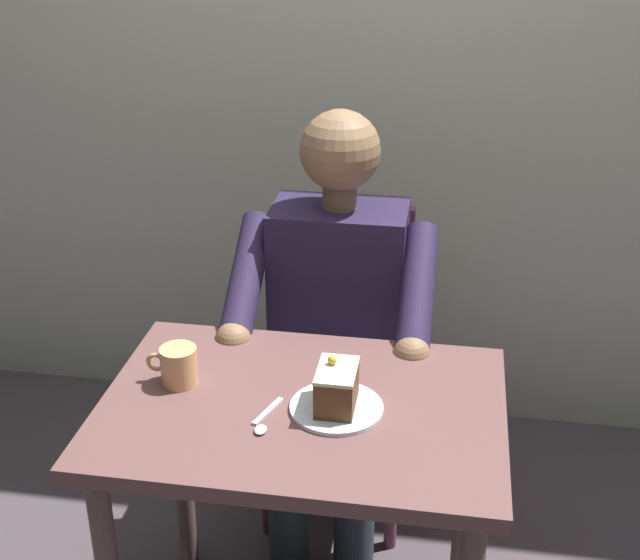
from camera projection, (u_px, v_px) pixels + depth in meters
name	position (u px, v px, depth m)	size (l,w,h in m)	color
dining_table	(302.00, 447.00, 1.90)	(0.87, 0.61, 0.74)	brown
chair	(343.00, 347.00, 2.53)	(0.42, 0.42, 0.91)	brown
seated_person	(334.00, 332.00, 2.32)	(0.53, 0.58, 1.24)	#281E3D
dessert_plate	(336.00, 408.00, 1.83)	(0.20, 0.20, 0.01)	white
cake_slice	(337.00, 387.00, 1.80)	(0.08, 0.12, 0.11)	brown
coffee_cup	(178.00, 365.00, 1.90)	(0.12, 0.08, 0.09)	#E4A66B
dessert_spoon	(264.00, 421.00, 1.78)	(0.05, 0.14, 0.01)	silver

